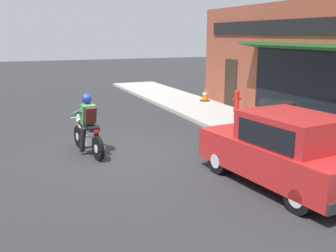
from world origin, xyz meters
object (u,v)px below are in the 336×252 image
object	(u,v)px
motorcycle_with_rider	(88,129)
car_hatchback	(284,151)
trash_bin	(285,118)
fire_hydrant	(237,101)
traffic_cone	(205,95)

from	to	relation	value
motorcycle_with_rider	car_hatchback	distance (m)	5.06
trash_bin	fire_hydrant	xyz separation A→B (m)	(0.48, 3.50, -0.06)
motorcycle_with_rider	traffic_cone	size ratio (longest dim) A/B	3.35
trash_bin	fire_hydrant	bearing A→B (deg)	82.14
motorcycle_with_rider	trash_bin	bearing A→B (deg)	-6.42
fire_hydrant	traffic_cone	bearing A→B (deg)	88.56
motorcycle_with_rider	trash_bin	distance (m)	5.93
traffic_cone	car_hatchback	bearing A→B (deg)	-108.39
car_hatchback	traffic_cone	distance (m)	9.97
trash_bin	fire_hydrant	size ratio (longest dim) A/B	1.11
fire_hydrant	traffic_cone	distance (m)	2.79
motorcycle_with_rider	traffic_cone	world-z (taller)	motorcycle_with_rider
motorcycle_with_rider	fire_hydrant	size ratio (longest dim) A/B	2.28
trash_bin	traffic_cone	xyz separation A→B (m)	(0.55, 6.28, -0.20)
motorcycle_with_rider	fire_hydrant	xyz separation A→B (m)	(6.37, 2.84, -0.11)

